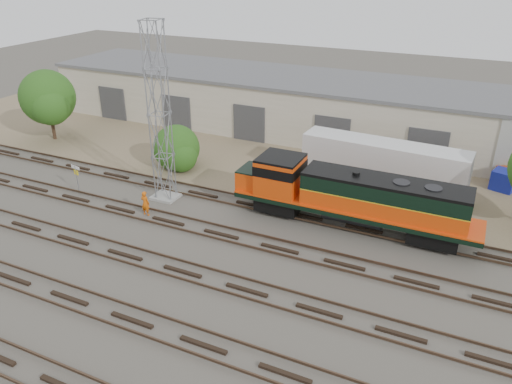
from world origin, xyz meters
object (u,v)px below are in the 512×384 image
at_px(worker, 145,203).
at_px(semi_trailer, 387,161).
at_px(locomotive, 350,196).
at_px(signal_tower, 160,118).

height_order(worker, semi_trailer, semi_trailer).
distance_m(worker, semi_trailer, 17.64).
bearing_deg(locomotive, worker, -161.54).
bearing_deg(signal_tower, worker, -84.10).
xyz_separation_m(signal_tower, semi_trailer, (14.10, 8.06, -3.70)).
distance_m(locomotive, worker, 13.58).
relative_size(locomotive, semi_trailer, 1.29).
xyz_separation_m(locomotive, signal_tower, (-13.11, -1.45, 3.84)).
bearing_deg(locomotive, signal_tower, -173.68).
xyz_separation_m(locomotive, semi_trailer, (0.99, 6.61, 0.14)).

